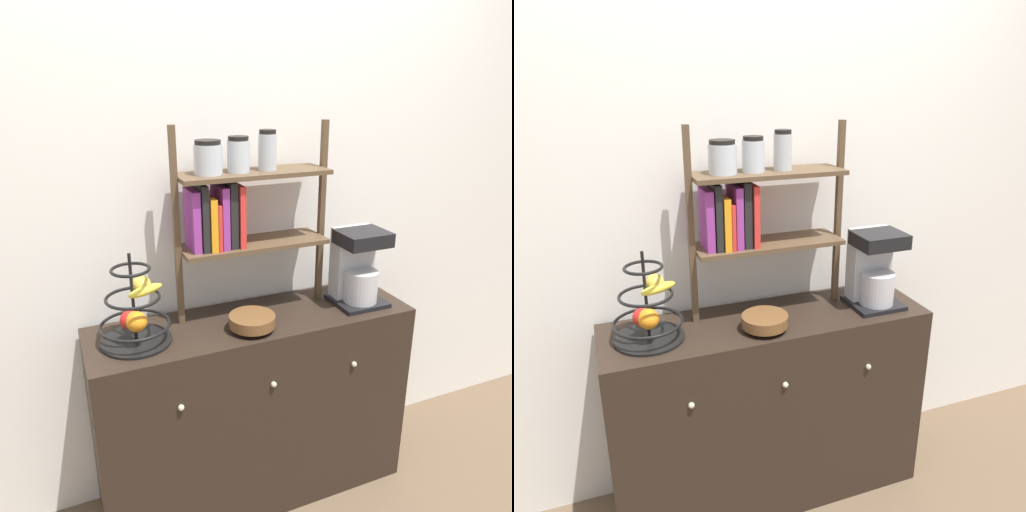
% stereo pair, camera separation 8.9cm
% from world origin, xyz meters
% --- Properties ---
extents(wall_back, '(7.00, 0.05, 2.60)m').
position_xyz_m(wall_back, '(0.00, 0.44, 1.30)').
color(wall_back, silver).
rests_on(wall_back, ground_plane).
extents(sideboard, '(1.36, 0.41, 0.88)m').
position_xyz_m(sideboard, '(0.00, 0.20, 0.44)').
color(sideboard, black).
rests_on(sideboard, ground_plane).
extents(coffee_maker, '(0.22, 0.21, 0.33)m').
position_xyz_m(coffee_maker, '(0.48, 0.18, 1.04)').
color(coffee_maker, black).
rests_on(coffee_maker, sideboard).
extents(fruit_stand, '(0.27, 0.27, 0.35)m').
position_xyz_m(fruit_stand, '(-0.48, 0.18, 1.00)').
color(fruit_stand, black).
rests_on(fruit_stand, sideboard).
extents(wooden_bowl, '(0.18, 0.18, 0.06)m').
position_xyz_m(wooden_bowl, '(-0.04, 0.11, 0.92)').
color(wooden_bowl, brown).
rests_on(wooden_bowl, sideboard).
extents(shelf_hutch, '(0.66, 0.20, 0.78)m').
position_xyz_m(shelf_hutch, '(-0.05, 0.28, 1.36)').
color(shelf_hutch, brown).
rests_on(shelf_hutch, sideboard).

